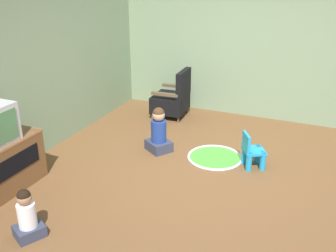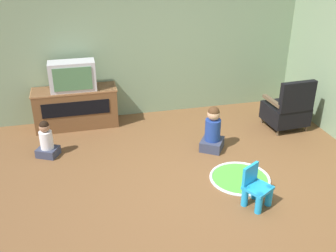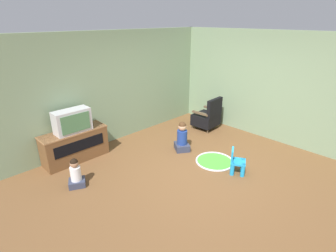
{
  "view_description": "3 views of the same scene",
  "coord_description": "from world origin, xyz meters",
  "px_view_note": "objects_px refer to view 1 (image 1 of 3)",
  "views": [
    {
      "loc": [
        -4.48,
        -1.4,
        2.63
      ],
      "look_at": [
        -0.38,
        0.38,
        0.78
      ],
      "focal_mm": 42.0,
      "sensor_mm": 36.0,
      "label": 1
    },
    {
      "loc": [
        -1.46,
        -4.0,
        2.93
      ],
      "look_at": [
        -0.39,
        0.35,
        0.73
      ],
      "focal_mm": 42.0,
      "sensor_mm": 36.0,
      "label": 2
    },
    {
      "loc": [
        -3.61,
        -2.74,
        2.83
      ],
      "look_at": [
        -0.2,
        0.71,
        0.82
      ],
      "focal_mm": 28.0,
      "sensor_mm": 36.0,
      "label": 3
    }
  ],
  "objects_px": {
    "child_watching_center": "(159,132)",
    "child_watching_left": "(27,217)",
    "yellow_kid_chair": "(252,153)",
    "black_armchair": "(173,99)"
  },
  "relations": [
    {
      "from": "yellow_kid_chair",
      "to": "child_watching_left",
      "type": "relative_size",
      "value": 0.9
    },
    {
      "from": "child_watching_center",
      "to": "yellow_kid_chair",
      "type": "bearing_deg",
      "value": -145.13
    },
    {
      "from": "black_armchair",
      "to": "child_watching_left",
      "type": "xyz_separation_m",
      "value": [
        -3.82,
        0.01,
        -0.09
      ]
    },
    {
      "from": "black_armchair",
      "to": "child_watching_center",
      "type": "distance_m",
      "value": 1.47
    },
    {
      "from": "black_armchair",
      "to": "child_watching_center",
      "type": "relative_size",
      "value": 1.28
    },
    {
      "from": "child_watching_left",
      "to": "black_armchair",
      "type": "bearing_deg",
      "value": 27.28
    },
    {
      "from": "yellow_kid_chair",
      "to": "child_watching_center",
      "type": "bearing_deg",
      "value": 61.77
    },
    {
      "from": "black_armchair",
      "to": "yellow_kid_chair",
      "type": "relative_size",
      "value": 1.76
    },
    {
      "from": "child_watching_center",
      "to": "child_watching_left",
      "type": "bearing_deg",
      "value": 114.03
    },
    {
      "from": "black_armchair",
      "to": "yellow_kid_chair",
      "type": "bearing_deg",
      "value": 48.82
    }
  ]
}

